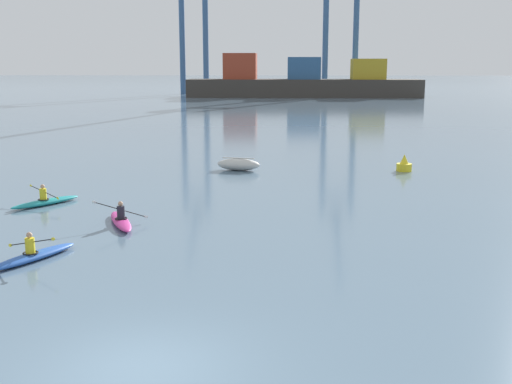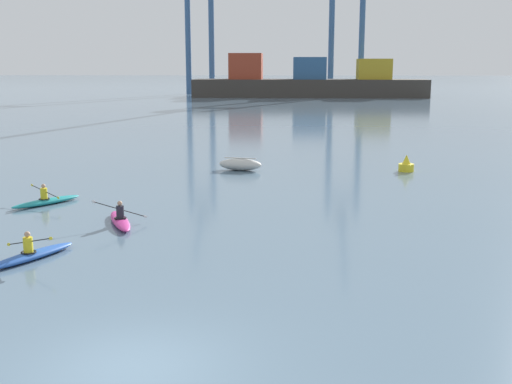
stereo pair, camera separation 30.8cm
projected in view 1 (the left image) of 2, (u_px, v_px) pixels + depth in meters
The scene contains 9 objects.
ground_plane at pixel (140, 369), 12.87m from camera, with size 800.00×800.00×0.00m, color slate.
container_barge at pixel (302, 83), 124.17m from camera, with size 45.80×8.68×8.54m.
gantry_crane_west at pixel (193, 10), 133.71m from camera, with size 6.31×17.61×35.14m.
gantry_crane_west_mid at pixel (342, 6), 129.56m from camera, with size 7.53×19.88×38.33m.
capsized_dinghy at pixel (238, 164), 37.31m from camera, with size 2.77×1.59×0.76m.
channel_buoy at pixel (404, 165), 37.02m from camera, with size 0.90×0.90×1.00m.
kayak_blue at pixel (33, 255), 20.05m from camera, with size 2.09×3.30×0.95m.
kayak_magenta at pixel (121, 220), 24.57m from camera, with size 2.00×3.36×1.07m.
kayak_teal at pixel (45, 201), 28.03m from camera, with size 2.49×3.10×0.95m.
Camera 1 is at (3.00, -11.76, 6.12)m, focal length 44.00 mm.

